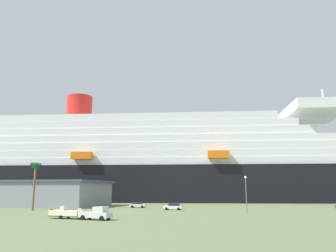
{
  "coord_description": "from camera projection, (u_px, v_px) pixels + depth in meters",
  "views": [
    {
      "loc": [
        24.02,
        -76.84,
        5.01
      ],
      "look_at": [
        2.66,
        40.46,
        27.02
      ],
      "focal_mm": 36.95,
      "sensor_mm": 36.0,
      "label": 1
    }
  ],
  "objects": [
    {
      "name": "parked_car_white_van",
      "position": [
        173.0,
        207.0,
        86.58
      ],
      "size": [
        4.77,
        2.28,
        1.58
      ],
      "color": "white",
      "rests_on": "ground_plane"
    },
    {
      "name": "parked_car_silver_sedan",
      "position": [
        138.0,
        205.0,
        97.29
      ],
      "size": [
        4.42,
        2.2,
        1.58
      ],
      "color": "silver",
      "rests_on": "ground_plane"
    },
    {
      "name": "palm_tree",
      "position": [
        35.0,
        171.0,
        85.31
      ],
      "size": [
        3.01,
        2.99,
        11.7
      ],
      "color": "brown",
      "rests_on": "ground_plane"
    },
    {
      "name": "terminal_building",
      "position": [
        34.0,
        193.0,
        107.57
      ],
      "size": [
        44.62,
        25.76,
        7.74
      ],
      "color": "gray",
      "rests_on": "ground_plane"
    },
    {
      "name": "cruise_ship",
      "position": [
        157.0,
        166.0,
        148.08
      ],
      "size": [
        269.16,
        55.91,
        53.55
      ],
      "color": "black",
      "rests_on": "ground_plane"
    },
    {
      "name": "small_boat_on_trailer",
      "position": [
        69.0,
        213.0,
        60.16
      ],
      "size": [
        8.46,
        3.5,
        2.15
      ],
      "color": "#595960",
      "rests_on": "ground_plane"
    },
    {
      "name": "street_lamp",
      "position": [
        246.0,
        189.0,
        76.96
      ],
      "size": [
        0.56,
        0.56,
        7.99
      ],
      "color": "slate",
      "rests_on": "ground_plane"
    },
    {
      "name": "pickup_truck",
      "position": [
        97.0,
        214.0,
        57.99
      ],
      "size": [
        5.91,
        3.24,
        2.2
      ],
      "color": "silver",
      "rests_on": "ground_plane"
    },
    {
      "name": "ground_plane",
      "position": [
        153.0,
        206.0,
        106.68
      ],
      "size": [
        600.0,
        600.0,
        0.0
      ],
      "primitive_type": "plane",
      "color": "#66754C"
    }
  ]
}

